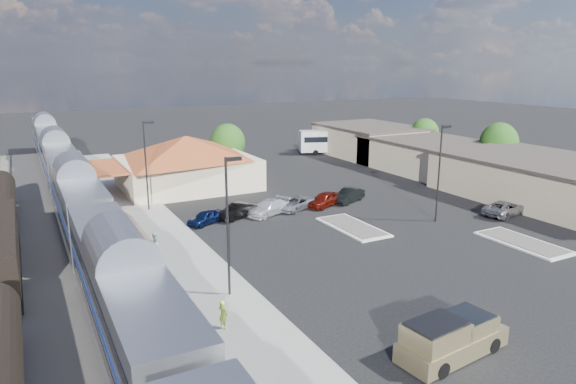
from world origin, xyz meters
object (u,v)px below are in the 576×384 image
station_depot (186,162)px  pickup_truck (453,337)px  coach_bus (336,140)px  suv (505,208)px

station_depot → pickup_truck: (1.09, -41.52, -2.12)m
coach_bus → station_depot: bearing=132.4°
pickup_truck → suv: size_ratio=1.23×
station_depot → pickup_truck: size_ratio=2.89×
pickup_truck → station_depot: bearing=-4.7°
pickup_truck → coach_bus: 59.92m
pickup_truck → coach_bus: bearing=-33.5°
station_depot → suv: (23.86, -25.65, -2.41)m
suv → coach_bus: 37.68m
station_depot → suv: station_depot is taller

